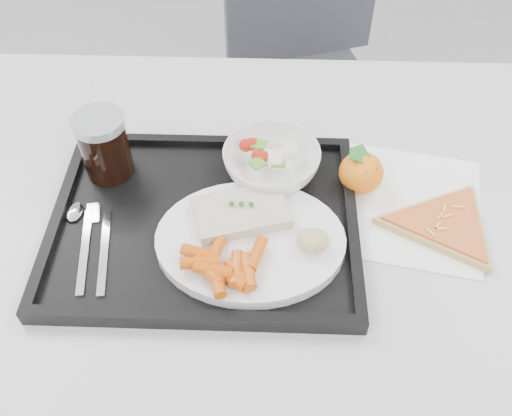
% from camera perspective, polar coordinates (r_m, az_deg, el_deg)
% --- Properties ---
extents(table, '(1.20, 0.80, 0.75)m').
position_cam_1_polar(table, '(0.93, 0.87, -2.78)').
color(table, silver).
rests_on(table, ground).
extents(chair, '(0.53, 0.53, 0.93)m').
position_cam_1_polar(chair, '(1.58, 4.46, 14.94)').
color(chair, '#36373E').
rests_on(chair, ground).
extents(tray, '(0.45, 0.35, 0.03)m').
position_cam_1_polar(tray, '(0.85, -5.12, -1.47)').
color(tray, black).
rests_on(tray, table).
extents(dinner_plate, '(0.27, 0.27, 0.02)m').
position_cam_1_polar(dinner_plate, '(0.81, -0.57, -3.30)').
color(dinner_plate, white).
rests_on(dinner_plate, tray).
extents(fish_fillet, '(0.15, 0.12, 0.03)m').
position_cam_1_polar(fish_fillet, '(0.82, -1.47, -0.43)').
color(fish_fillet, beige).
rests_on(fish_fillet, dinner_plate).
extents(bread_roll, '(0.06, 0.05, 0.03)m').
position_cam_1_polar(bread_roll, '(0.78, 5.71, -3.25)').
color(bread_roll, '#DBAE86').
rests_on(bread_roll, dinner_plate).
extents(salad_bowl, '(0.15, 0.15, 0.05)m').
position_cam_1_polar(salad_bowl, '(0.90, 1.56, 4.61)').
color(salad_bowl, white).
rests_on(salad_bowl, tray).
extents(cola_glass, '(0.08, 0.08, 0.11)m').
position_cam_1_polar(cola_glass, '(0.91, -14.93, 6.14)').
color(cola_glass, black).
rests_on(cola_glass, tray).
extents(cutlery, '(0.09, 0.17, 0.01)m').
position_cam_1_polar(cutlery, '(0.86, -16.49, -2.53)').
color(cutlery, silver).
rests_on(cutlery, tray).
extents(napkin, '(0.29, 0.28, 0.00)m').
position_cam_1_polar(napkin, '(0.91, 14.02, 0.44)').
color(napkin, white).
rests_on(napkin, table).
extents(tangerine, '(0.07, 0.07, 0.07)m').
position_cam_1_polar(tangerine, '(0.90, 10.48, 3.51)').
color(tangerine, orange).
rests_on(tangerine, napkin).
extents(pizza_slice, '(0.23, 0.23, 0.02)m').
position_cam_1_polar(pizza_slice, '(0.89, 18.35, -1.57)').
color(pizza_slice, tan).
rests_on(pizza_slice, napkin).
extents(carrot_pile, '(0.12, 0.10, 0.03)m').
position_cam_1_polar(carrot_pile, '(0.76, -3.25, -5.89)').
color(carrot_pile, '#CB4E0A').
rests_on(carrot_pile, dinner_plate).
extents(salad_contents, '(0.10, 0.07, 0.03)m').
position_cam_1_polar(salad_contents, '(0.89, 1.61, 5.29)').
color(salad_contents, '#AE1C0C').
rests_on(salad_contents, salad_bowl).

